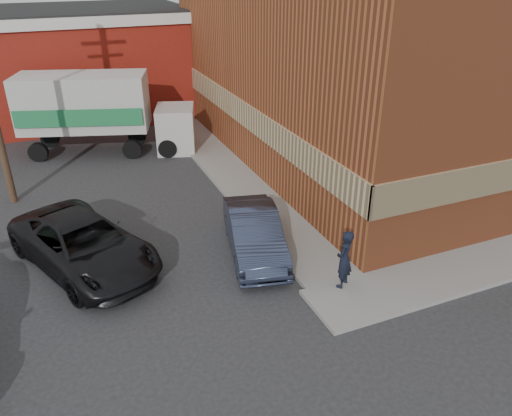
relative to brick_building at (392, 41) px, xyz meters
name	(u,v)px	position (x,y,z in m)	size (l,w,h in m)	color
ground	(316,289)	(-8.50, -9.00, -4.68)	(90.00, 90.00, 0.00)	#28282B
brick_building	(392,41)	(0.00, 0.00, 0.00)	(14.25, 18.25, 9.36)	#A04B29
sidewalk_west	(224,167)	(-7.90, 0.00, -4.62)	(1.80, 18.00, 0.12)	gray
warehouse	(35,65)	(-14.50, 11.00, -1.87)	(16.30, 8.30, 5.60)	maroon
man	(344,259)	(-7.84, -9.25, -3.74)	(0.60, 0.39, 1.64)	black
sedan	(254,233)	(-9.30, -6.66, -4.00)	(1.44, 4.12, 1.36)	#2F374F
suv_a	(84,244)	(-14.01, -5.44, -3.95)	(2.42, 5.25, 1.46)	black
box_truck	(100,108)	(-12.17, 3.96, -2.67)	(7.39, 4.17, 3.50)	silver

